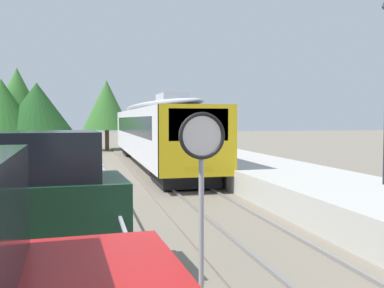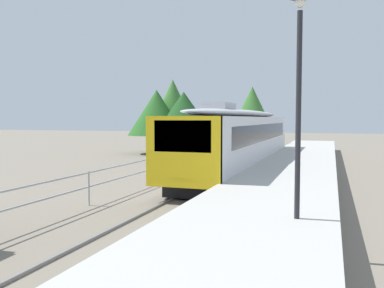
# 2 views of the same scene
# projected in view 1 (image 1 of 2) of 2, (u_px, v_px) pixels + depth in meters

# --- Properties ---
(ground_plane) EXTENTS (160.00, 160.00, 0.00)m
(ground_plane) POSITION_uv_depth(u_px,v_px,m) (111.00, 200.00, 14.76)
(ground_plane) COLOR slate
(track_rails) EXTENTS (3.20, 60.00, 0.14)m
(track_rails) POSITION_uv_depth(u_px,v_px,m) (197.00, 195.00, 15.46)
(track_rails) COLOR slate
(track_rails) RESTS_ON ground
(commuter_train) EXTENTS (2.82, 20.05, 3.74)m
(commuter_train) POSITION_uv_depth(u_px,v_px,m) (155.00, 129.00, 24.78)
(commuter_train) COLOR silver
(commuter_train) RESTS_ON track_rails
(station_platform) EXTENTS (3.90, 60.00, 0.90)m
(station_platform) POSITION_uv_depth(u_px,v_px,m) (282.00, 180.00, 16.20)
(station_platform) COLOR #B7B5AD
(station_platform) RESTS_ON ground
(speed_limit_sign) EXTENTS (0.61, 0.10, 2.81)m
(speed_limit_sign) POSITION_uv_depth(u_px,v_px,m) (202.00, 165.00, 5.63)
(speed_limit_sign) COLOR #9EA0A5
(speed_limit_sign) RESTS_ON ground
(carpark_fence) EXTENTS (0.06, 36.06, 1.25)m
(carpark_fence) POSITION_uv_depth(u_px,v_px,m) (133.00, 279.00, 4.93)
(carpark_fence) COLOR #9EA0A5
(carpark_fence) RESTS_ON ground
(tree_behind_carpark) EXTENTS (4.57, 4.57, 6.75)m
(tree_behind_carpark) POSITION_uv_depth(u_px,v_px,m) (17.00, 98.00, 34.31)
(tree_behind_carpark) COLOR brown
(tree_behind_carpark) RESTS_ON ground
(tree_behind_station_far) EXTENTS (5.18, 5.18, 5.71)m
(tree_behind_station_far) POSITION_uv_depth(u_px,v_px,m) (1.00, 106.00, 32.48)
(tree_behind_station_far) COLOR brown
(tree_behind_station_far) RESTS_ON ground
(tree_distant_left) EXTENTS (4.16, 4.16, 6.11)m
(tree_distant_left) POSITION_uv_depth(u_px,v_px,m) (107.00, 105.00, 38.12)
(tree_distant_left) COLOR brown
(tree_distant_left) RESTS_ON ground
(tree_distant_centre) EXTENTS (5.35, 5.35, 5.50)m
(tree_distant_centre) POSITION_uv_depth(u_px,v_px,m) (37.00, 107.00, 33.32)
(tree_distant_centre) COLOR brown
(tree_distant_centre) RESTS_ON ground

